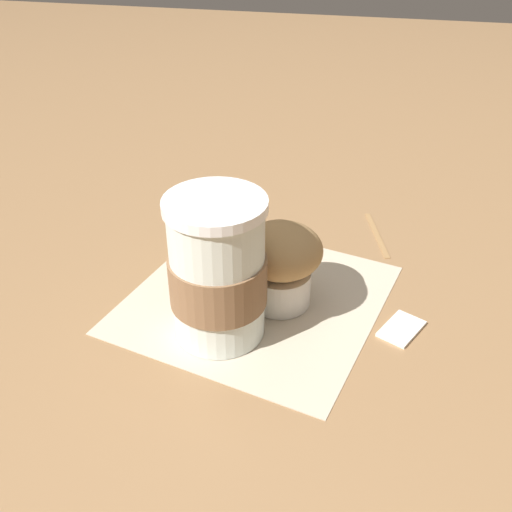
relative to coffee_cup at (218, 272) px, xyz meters
The scene contains 7 objects.
ground_plane 0.10m from the coffee_cup, 21.77° to the right, with size 3.00×3.00×0.00m, color #936D47.
paper_napkin 0.10m from the coffee_cup, 21.77° to the right, with size 0.26×0.26×0.00m, color beige.
coffee_cup is the anchor object (origin of this frame).
muffin 0.08m from the coffee_cup, 38.45° to the right, with size 0.09×0.09×0.09m.
banana 0.14m from the coffee_cup, ahead, with size 0.09×0.15×0.03m.
sugar_packet 0.20m from the coffee_cup, 77.19° to the right, with size 0.05×0.03×0.01m, color white.
wooden_stirrer 0.28m from the coffee_cup, 33.07° to the right, with size 0.11×0.01×0.00m, color #9E7547.
Camera 1 is at (-0.51, -0.11, 0.40)m, focal length 42.00 mm.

